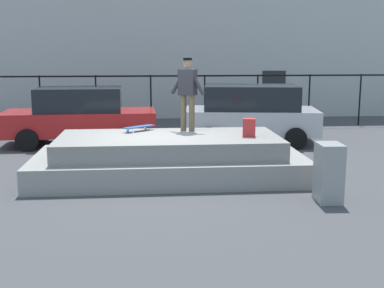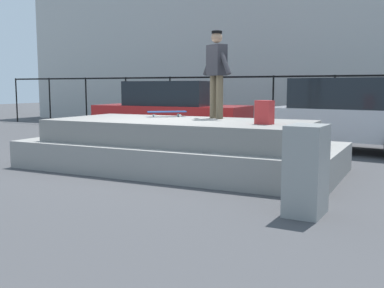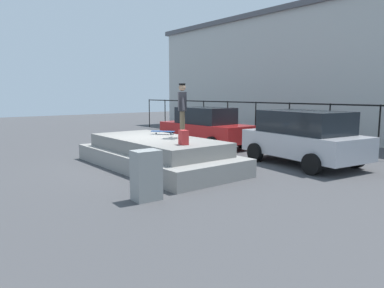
% 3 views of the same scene
% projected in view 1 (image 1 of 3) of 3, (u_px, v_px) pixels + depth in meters
% --- Properties ---
extents(ground_plane, '(60.00, 60.00, 0.00)m').
position_uv_depth(ground_plane, '(154.00, 177.00, 11.38)').
color(ground_plane, '#424244').
extents(concrete_ledge, '(6.05, 2.79, 0.95)m').
position_uv_depth(concrete_ledge, '(169.00, 158.00, 11.36)').
color(concrete_ledge, gray).
rests_on(concrete_ledge, ground_plane).
extents(skateboarder, '(0.82, 0.55, 1.73)m').
position_uv_depth(skateboarder, '(188.00, 89.00, 11.80)').
color(skateboarder, brown).
rests_on(skateboarder, concrete_ledge).
extents(skateboard, '(0.76, 0.68, 0.12)m').
position_uv_depth(skateboard, '(139.00, 127.00, 11.89)').
color(skateboard, '#264C8C').
rests_on(skateboard, concrete_ledge).
extents(backpack, '(0.32, 0.26, 0.41)m').
position_uv_depth(backpack, '(249.00, 128.00, 11.14)').
color(backpack, red).
rests_on(backpack, concrete_ledge).
extents(car_red_sedan_near, '(4.61, 2.15, 1.75)m').
position_uv_depth(car_red_sedan_near, '(80.00, 116.00, 15.24)').
color(car_red_sedan_near, '#B21E1E').
rests_on(car_red_sedan_near, ground_plane).
extents(car_silver_hatchback_mid, '(4.30, 2.65, 1.79)m').
position_uv_depth(car_silver_hatchback_mid, '(251.00, 113.00, 15.49)').
color(car_silver_hatchback_mid, '#B7B7BC').
rests_on(car_silver_hatchback_mid, ground_plane).
extents(utility_box, '(0.47, 0.62, 1.12)m').
position_uv_depth(utility_box, '(329.00, 173.00, 9.47)').
color(utility_box, gray).
rests_on(utility_box, ground_plane).
extents(fence_row, '(24.06, 0.06, 1.97)m').
position_uv_depth(fence_row, '(151.00, 92.00, 18.42)').
color(fence_row, black).
rests_on(fence_row, ground_plane).
extents(warehouse_building, '(26.92, 6.72, 7.05)m').
position_uv_depth(warehouse_building, '(149.00, 36.00, 23.69)').
color(warehouse_building, '#B2B2AD').
rests_on(warehouse_building, ground_plane).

